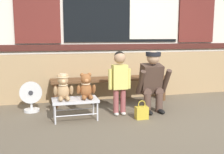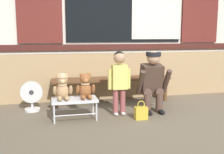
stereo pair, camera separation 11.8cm
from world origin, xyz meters
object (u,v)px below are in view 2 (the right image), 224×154
at_px(wooden_bench_long, 112,82).
at_px(adult_crouching, 152,81).
at_px(child_standing, 119,76).
at_px(floor_fan, 32,96).
at_px(handbag_on_ground, 141,113).
at_px(teddy_bear_with_hat, 63,87).
at_px(small_display_bench, 74,101).
at_px(teddy_bear_plain, 85,87).

xyz_separation_m(wooden_bench_long, adult_crouching, (0.48, -0.72, 0.11)).
xyz_separation_m(child_standing, floor_fan, (-1.29, 0.51, -0.35)).
bearing_deg(floor_fan, handbag_on_ground, -27.13).
relative_size(teddy_bear_with_hat, floor_fan, 0.76).
bearing_deg(wooden_bench_long, floor_fan, -168.10).
bearing_deg(wooden_bench_long, child_standing, -95.19).
distance_m(wooden_bench_long, child_standing, 0.83).
relative_size(wooden_bench_long, small_display_bench, 3.28).
xyz_separation_m(teddy_bear_with_hat, child_standing, (0.83, 0.05, 0.12)).
height_order(teddy_bear_plain, adult_crouching, adult_crouching).
relative_size(child_standing, handbag_on_ground, 3.52).
bearing_deg(child_standing, handbag_on_ground, -47.93).
bearing_deg(teddy_bear_with_hat, wooden_bench_long, 43.10).
bearing_deg(teddy_bear_with_hat, small_display_bench, -0.77).
bearing_deg(handbag_on_ground, floor_fan, 152.87).
xyz_separation_m(teddy_bear_with_hat, floor_fan, (-0.46, 0.56, -0.23)).
distance_m(wooden_bench_long, floor_fan, 1.39).
bearing_deg(teddy_bear_plain, floor_fan, 144.22).
xyz_separation_m(teddy_bear_with_hat, adult_crouching, (1.38, 0.12, 0.01)).
bearing_deg(adult_crouching, teddy_bear_plain, -173.31).
bearing_deg(handbag_on_ground, teddy_bear_plain, 163.32).
relative_size(teddy_bear_with_hat, handbag_on_ground, 1.34).
xyz_separation_m(small_display_bench, floor_fan, (-0.62, 0.56, -0.03)).
height_order(wooden_bench_long, child_standing, child_standing).
bearing_deg(adult_crouching, small_display_bench, -174.11).
xyz_separation_m(child_standing, handbag_on_ground, (0.25, -0.28, -0.50)).
relative_size(small_display_bench, teddy_bear_with_hat, 1.76).
height_order(handbag_on_ground, floor_fan, floor_fan).
relative_size(teddy_bear_plain, handbag_on_ground, 1.34).
bearing_deg(adult_crouching, floor_fan, 166.72).
bearing_deg(small_display_bench, child_standing, 4.23).
height_order(small_display_bench, teddy_bear_with_hat, teddy_bear_with_hat).
height_order(teddy_bear_plain, handbag_on_ground, teddy_bear_plain).
bearing_deg(teddy_bear_plain, small_display_bench, -179.49).
bearing_deg(floor_fan, adult_crouching, -13.28).
height_order(wooden_bench_long, handbag_on_ground, wooden_bench_long).
xyz_separation_m(wooden_bench_long, floor_fan, (-1.36, -0.29, -0.13)).
xyz_separation_m(wooden_bench_long, small_display_bench, (-0.74, -0.85, -0.11)).
bearing_deg(small_display_bench, adult_crouching, 5.89).
bearing_deg(adult_crouching, teddy_bear_with_hat, -174.88).
relative_size(handbag_on_ground, floor_fan, 0.57).
bearing_deg(small_display_bench, teddy_bear_with_hat, 179.23).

